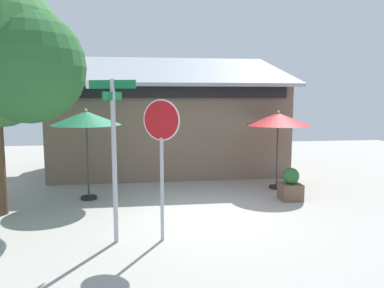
% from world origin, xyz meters
% --- Properties ---
extents(ground_plane, '(28.00, 28.00, 0.10)m').
position_xyz_m(ground_plane, '(0.00, 0.00, -0.05)').
color(ground_plane, '#9E9B93').
extents(cafe_building, '(8.82, 5.09, 4.58)m').
position_xyz_m(cafe_building, '(-0.44, 5.94, 1.79)').
color(cafe_building, '#705B4C').
rests_on(cafe_building, ground).
extents(street_sign_post, '(0.95, 0.89, 3.19)m').
position_xyz_m(street_sign_post, '(-1.99, -1.39, 1.96)').
color(street_sign_post, '#A8AAB2').
rests_on(street_sign_post, ground).
extents(stop_sign, '(0.68, 0.45, 2.82)m').
position_xyz_m(stop_sign, '(-1.07, -1.41, 1.98)').
color(stop_sign, '#A8AAB2').
rests_on(stop_sign, ground).
extents(patio_umbrella_forest_green_left, '(1.91, 1.91, 2.54)m').
position_xyz_m(patio_umbrella_forest_green_left, '(-2.97, 1.87, 2.25)').
color(patio_umbrella_forest_green_left, black).
rests_on(patio_umbrella_forest_green_left, ground).
extents(patio_umbrella_crimson_center, '(1.97, 1.97, 2.44)m').
position_xyz_m(patio_umbrella_crimson_center, '(2.70, 2.37, 2.15)').
color(patio_umbrella_crimson_center, black).
rests_on(patio_umbrella_crimson_center, ground).
extents(shade_tree, '(4.02, 3.53, 5.65)m').
position_xyz_m(shade_tree, '(-4.67, 0.65, 3.77)').
color(shade_tree, brown).
rests_on(shade_tree, ground).
extents(sidewalk_planter, '(0.57, 0.57, 0.91)m').
position_xyz_m(sidewalk_planter, '(2.62, 1.06, 0.40)').
color(sidewalk_planter, brown).
rests_on(sidewalk_planter, ground).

